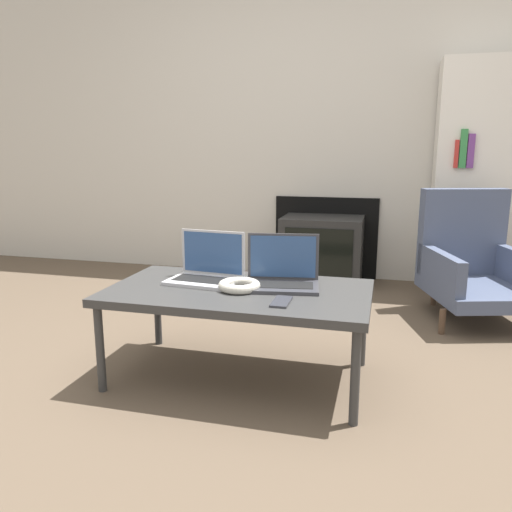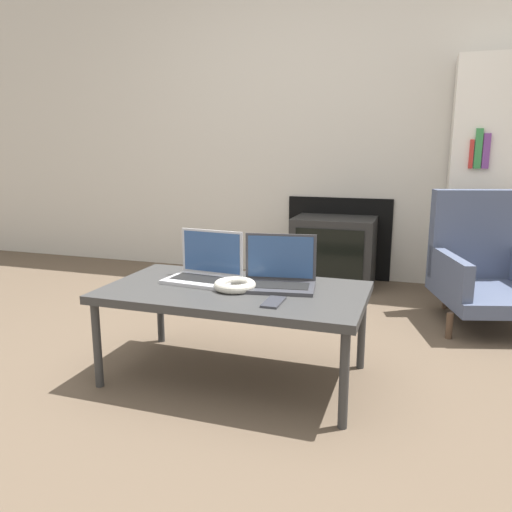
# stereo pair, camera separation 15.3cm
# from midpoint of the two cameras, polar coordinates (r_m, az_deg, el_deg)

# --- Properties ---
(ground_plane) EXTENTS (14.00, 14.00, 0.00)m
(ground_plane) POSITION_cam_midpoint_polar(r_m,az_deg,el_deg) (2.14, -5.84, -16.14)
(ground_plane) COLOR brown
(wall_back) EXTENTS (7.00, 0.08, 2.60)m
(wall_back) POSITION_cam_midpoint_polar(r_m,az_deg,el_deg) (4.05, 5.23, 15.93)
(wall_back) COLOR beige
(wall_back) RESTS_ON ground_plane
(table) EXTENTS (1.14, 0.63, 0.42)m
(table) POSITION_cam_midpoint_polar(r_m,az_deg,el_deg) (2.19, -4.00, -4.59)
(table) COLOR #333333
(table) RESTS_ON ground_plane
(laptop_left) EXTENTS (0.34, 0.24, 0.23)m
(laptop_left) POSITION_cam_midpoint_polar(r_m,az_deg,el_deg) (2.32, -7.47, -1.62)
(laptop_left) COLOR #B2B2B7
(laptop_left) RESTS_ON table
(laptop_right) EXTENTS (0.35, 0.26, 0.23)m
(laptop_right) POSITION_cam_midpoint_polar(r_m,az_deg,el_deg) (2.21, 1.05, -2.18)
(laptop_right) COLOR #38383D
(laptop_right) RESTS_ON table
(headphones) EXTENTS (0.18, 0.18, 0.04)m
(headphones) POSITION_cam_midpoint_polar(r_m,az_deg,el_deg) (2.16, -3.95, -3.39)
(headphones) COLOR beige
(headphones) RESTS_ON table
(phone) EXTENTS (0.07, 0.15, 0.01)m
(phone) POSITION_cam_midpoint_polar(r_m,az_deg,el_deg) (1.98, 0.72, -5.26)
(phone) COLOR #333338
(phone) RESTS_ON table
(tv) EXTENTS (0.60, 0.43, 0.51)m
(tv) POSITION_cam_midpoint_polar(r_m,az_deg,el_deg) (3.83, 6.41, 0.64)
(tv) COLOR black
(tv) RESTS_ON ground_plane
(armchair) EXTENTS (0.70, 0.78, 0.77)m
(armchair) POSITION_cam_midpoint_polar(r_m,az_deg,el_deg) (3.28, 22.20, -0.65)
(armchair) COLOR #47516B
(armchair) RESTS_ON ground_plane
(bookshelf) EXTENTS (0.87, 0.32, 1.62)m
(bookshelf) POSITION_cam_midpoint_polar(r_m,az_deg,el_deg) (3.84, 25.06, 7.94)
(bookshelf) COLOR silver
(bookshelf) RESTS_ON ground_plane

